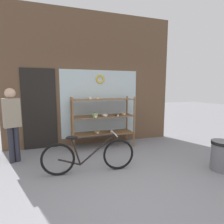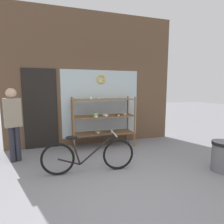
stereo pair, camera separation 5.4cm
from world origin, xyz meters
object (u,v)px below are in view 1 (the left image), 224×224
object	(u,v)px
display_case	(103,117)
bicycle	(89,155)
trash_bin	(222,154)
pedestrian	(12,120)

from	to	relation	value
display_case	bicycle	distance (m)	1.58
bicycle	display_case	bearing A→B (deg)	70.07
trash_bin	bicycle	bearing A→B (deg)	164.65
pedestrian	display_case	bearing A→B (deg)	-12.67
trash_bin	pedestrian	bearing A→B (deg)	157.40
bicycle	pedestrian	world-z (taller)	pedestrian
bicycle	trash_bin	size ratio (longest dim) A/B	3.01
display_case	trash_bin	distance (m)	2.81
pedestrian	trash_bin	xyz separation A→B (m)	(3.94, -1.64, -0.62)
bicycle	trash_bin	world-z (taller)	bicycle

